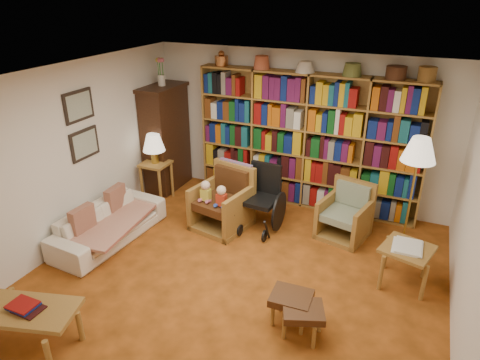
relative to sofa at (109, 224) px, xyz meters
The scene contains 23 objects.
floor 2.07m from the sofa, ahead, with size 5.00×5.00×0.00m, color #B85A1C.
ceiling 3.04m from the sofa, ahead, with size 5.00×5.00×0.00m, color white.
wall_back 3.32m from the sofa, 49.61° to the left, with size 5.00×5.00×0.00m, color white.
wall_front 3.45m from the sofa, 51.64° to the right, with size 5.00×5.00×0.00m, color white.
wall_left 1.09m from the sofa, 168.62° to the right, with size 5.00×5.00×0.00m, color white.
wall_right 4.66m from the sofa, ahead, with size 5.00×5.00×0.00m, color white.
bookshelf 3.30m from the sofa, 44.85° to the left, with size 3.60×0.30×2.42m.
curio_cabinet 2.04m from the sofa, 96.13° to the left, with size 0.50×0.95×2.40m.
framed_pictures 1.45m from the sofa, 153.94° to the left, with size 0.03×0.52×0.97m.
sofa is the anchor object (origin of this frame).
sofa_throw 0.06m from the sofa, ahead, with size 0.76×1.42×0.04m, color beige.
cushion_left 0.42m from the sofa, 110.38° to the left, with size 0.12×0.38×0.38m, color maroon.
cushion_right 0.42m from the sofa, 110.38° to the right, with size 0.12×0.38×0.38m, color maroon.
side_table_lamp 1.41m from the sofa, 94.12° to the left, with size 0.45×0.45×0.68m.
table_lamp 1.58m from the sofa, 94.12° to the left, with size 0.37×0.37×0.50m.
armchair_leather 1.72m from the sofa, 39.01° to the left, with size 0.89×0.92×0.95m.
armchair_sage 3.45m from the sofa, 26.59° to the left, with size 0.80×0.81×0.81m.
wheelchair 2.27m from the sofa, 33.70° to the left, with size 0.57×0.80×0.99m.
floor_lamp 4.35m from the sofa, 20.25° to the left, with size 0.44×0.44×1.66m.
side_table_papers 4.05m from the sofa, ahead, with size 0.68×0.68×0.55m.
footstool_a 2.98m from the sofa, 10.80° to the right, with size 0.45×0.39×0.37m.
footstool_b 3.17m from the sofa, 12.65° to the right, with size 0.52×0.49×0.36m.
coffee_table 1.98m from the sofa, 74.44° to the right, with size 1.13×0.78×0.46m.
Camera 1 is at (1.84, -4.04, 3.40)m, focal length 32.00 mm.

